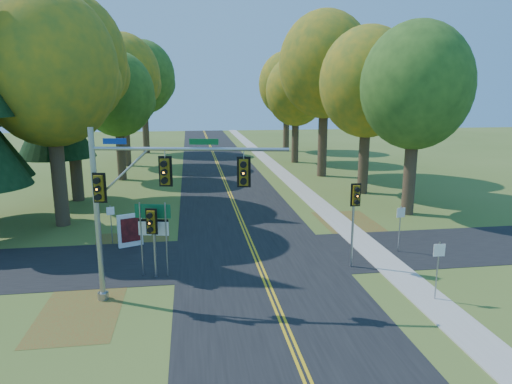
{
  "coord_description": "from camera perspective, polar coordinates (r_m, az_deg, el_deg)",
  "views": [
    {
      "loc": [
        -3.17,
        -19.79,
        8.2
      ],
      "look_at": [
        0.12,
        2.71,
        3.2
      ],
      "focal_mm": 32.0,
      "sensor_mm": 36.0,
      "label": 1
    }
  ],
  "objects": [
    {
      "name": "tree_w_b",
      "position": [
        37.14,
        -22.41,
        14.85
      ],
      "size": [
        8.6,
        8.6,
        15.38
      ],
      "color": "#38281C",
      "rests_on": "ground"
    },
    {
      "name": "centerline_right",
      "position": [
        21.66,
        0.99,
        -9.77
      ],
      "size": [
        0.1,
        160.0,
        0.01
      ],
      "primitive_type": "cube",
      "color": "gold",
      "rests_on": "road_main"
    },
    {
      "name": "road_main",
      "position": [
        21.65,
        0.73,
        -9.83
      ],
      "size": [
        8.0,
        160.0,
        0.02
      ],
      "primitive_type": "cube",
      "color": "black",
      "rests_on": "ground"
    },
    {
      "name": "leaf_patch_w_near",
      "position": [
        25.38,
        -15.51,
        -6.91
      ],
      "size": [
        4.0,
        6.0,
        0.0
      ],
      "primitive_type": "cube",
      "color": "brown",
      "rests_on": "ground"
    },
    {
      "name": "reg_sign_e_north",
      "position": [
        24.76,
        17.58,
        -3.45
      ],
      "size": [
        0.47,
        0.1,
        2.46
      ],
      "rotation": [
        0.0,
        0.0,
        0.13
      ],
      "color": "gray",
      "rests_on": "ground"
    },
    {
      "name": "ped_signal_pole",
      "position": [
        20.5,
        -12.87,
        -4.27
      ],
      "size": [
        0.51,
        0.6,
        3.27
      ],
      "rotation": [
        0.0,
        0.0,
        -0.26
      ],
      "color": "#919499",
      "rests_on": "ground"
    },
    {
      "name": "reg_sign_w",
      "position": [
        26.15,
        -17.69,
        -3.09
      ],
      "size": [
        0.41,
        0.12,
        2.16
      ],
      "rotation": [
        0.0,
        0.0,
        0.22
      ],
      "color": "gray",
      "rests_on": "ground"
    },
    {
      "name": "tree_w_c",
      "position": [
        44.72,
        -16.87,
        11.55
      ],
      "size": [
        6.8,
        6.8,
        11.91
      ],
      "color": "#38281C",
      "rests_on": "ground"
    },
    {
      "name": "tree_e_e",
      "position": [
        64.83,
        3.92,
        13.25
      ],
      "size": [
        7.8,
        7.8,
        13.74
      ],
      "color": "#38281C",
      "rests_on": "ground"
    },
    {
      "name": "sidewalk_east",
      "position": [
        23.37,
        16.09,
        -8.57
      ],
      "size": [
        1.6,
        160.0,
        0.06
      ],
      "primitive_type": "cube",
      "color": "#9E998E",
      "rests_on": "ground"
    },
    {
      "name": "traffic_mast",
      "position": [
        17.87,
        -13.93,
        -0.09
      ],
      "size": [
        7.5,
        1.73,
        6.91
      ],
      "rotation": [
        0.0,
        0.0,
        -0.2
      ],
      "color": "#989CA0",
      "rests_on": "ground"
    },
    {
      "name": "tree_w_d",
      "position": [
        53.45,
        -16.27,
        13.61
      ],
      "size": [
        8.2,
        8.2,
        14.56
      ],
      "color": "#38281C",
      "rests_on": "ground"
    },
    {
      "name": "leaf_patch_e",
      "position": [
        28.84,
        12.31,
        -4.4
      ],
      "size": [
        3.5,
        8.0,
        0.0
      ],
      "primitive_type": "cube",
      "color": "brown",
      "rests_on": "ground"
    },
    {
      "name": "pine_c",
      "position": [
        37.15,
        -24.4,
        13.63
      ],
      "size": [
        5.6,
        5.6,
        20.56
      ],
      "color": "#38281C",
      "rests_on": "ground"
    },
    {
      "name": "tree_w_a",
      "position": [
        30.27,
        -24.3,
        13.77
      ],
      "size": [
        8.0,
        8.0,
        14.15
      ],
      "color": "#38281C",
      "rests_on": "ground"
    },
    {
      "name": "road_cross",
      "position": [
        23.49,
        -0.05,
        -8.0
      ],
      "size": [
        60.0,
        6.0,
        0.02
      ],
      "primitive_type": "cube",
      "color": "black",
      "rests_on": "ground"
    },
    {
      "name": "centerline_left",
      "position": [
        21.63,
        0.46,
        -9.8
      ],
      "size": [
        0.1,
        160.0,
        0.01
      ],
      "primitive_type": "cube",
      "color": "gold",
      "rests_on": "road_main"
    },
    {
      "name": "reg_sign_e_south",
      "position": [
        19.59,
        21.82,
        -7.97
      ],
      "size": [
        0.47,
        0.08,
        2.45
      ],
      "rotation": [
        0.0,
        0.0,
        -0.05
      ],
      "color": "gray",
      "rests_on": "ground"
    },
    {
      "name": "ground",
      "position": [
        21.66,
        0.73,
        -9.85
      ],
      "size": [
        160.0,
        160.0,
        0.0
      ],
      "primitive_type": "plane",
      "color": "#435C20",
      "rests_on": "ground"
    },
    {
      "name": "tree_e_a",
      "position": [
        32.14,
        19.42,
        12.31
      ],
      "size": [
        7.2,
        7.2,
        12.73
      ],
      "color": "#38281C",
      "rests_on": "ground"
    },
    {
      "name": "leaf_patch_w_far",
      "position": [
        19.18,
        -21.13,
        -13.78
      ],
      "size": [
        3.0,
        5.0,
        0.0
      ],
      "primitive_type": "cube",
      "color": "brown",
      "rests_on": "ground"
    },
    {
      "name": "tree_w_e",
      "position": [
        64.16,
        -13.87,
        13.72
      ],
      "size": [
        8.4,
        8.4,
        14.97
      ],
      "color": "#38281C",
      "rests_on": "ground"
    },
    {
      "name": "tree_e_c",
      "position": [
        45.46,
        8.68,
        15.37
      ],
      "size": [
        8.8,
        8.8,
        15.79
      ],
      "color": "#38281C",
      "rests_on": "ground"
    },
    {
      "name": "route_sign_cluster",
      "position": [
        20.85,
        -12.72,
        -3.99
      ],
      "size": [
        1.58,
        0.4,
        3.44
      ],
      "rotation": [
        0.0,
        0.0,
        -0.22
      ],
      "color": "gray",
      "rests_on": "ground"
    },
    {
      "name": "tree_e_b",
      "position": [
        38.1,
        13.83,
        13.1
      ],
      "size": [
        7.6,
        7.6,
        13.33
      ],
      "color": "#38281C",
      "rests_on": "ground"
    },
    {
      "name": "info_kiosk",
      "position": [
        25.54,
        -15.46,
        -4.66
      ],
      "size": [
        1.28,
        0.67,
        1.82
      ],
      "rotation": [
        0.0,
        0.0,
        0.39
      ],
      "color": "white",
      "rests_on": "ground"
    },
    {
      "name": "east_signal_pole",
      "position": [
        21.53,
        12.27,
        -1.52
      ],
      "size": [
        0.48,
        0.55,
        4.12
      ],
      "rotation": [
        0.0,
        0.0,
        -0.04
      ],
      "color": "#999CA1",
      "rests_on": "ground"
    },
    {
      "name": "tree_e_d",
      "position": [
        54.11,
        5.07,
        12.39
      ],
      "size": [
        7.0,
        7.0,
        12.32
      ],
      "color": "#38281C",
      "rests_on": "ground"
    }
  ]
}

